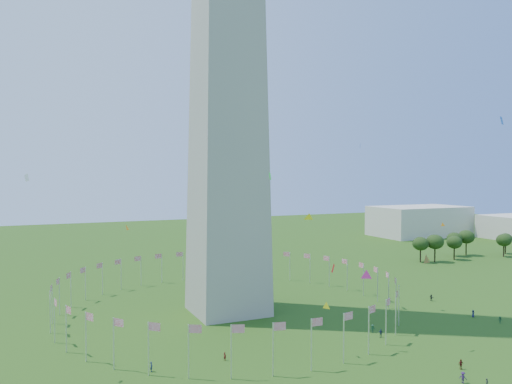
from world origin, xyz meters
TOP-DOWN VIEW (x-y plane):
  - flag_ring at (-0.00, 50.00)m, footprint 80.24×80.24m
  - gov_building_east_a at (150.00, 150.00)m, footprint 50.00×30.00m
  - crowd at (14.81, -0.96)m, footprint 91.91×71.61m
  - kites_aloft at (13.06, 23.41)m, footprint 112.80×67.06m
  - tree_line_east at (112.83, 85.32)m, footprint 52.92×15.48m

SIDE VIEW (x-z plane):
  - crowd at x=14.81m, z-range -0.11..1.85m
  - flag_ring at x=0.00m, z-range 0.00..9.00m
  - tree_line_east at x=112.83m, z-range -0.35..10.00m
  - gov_building_east_a at x=150.00m, z-range 0.00..16.00m
  - kites_aloft at x=13.06m, z-range 1.23..40.84m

